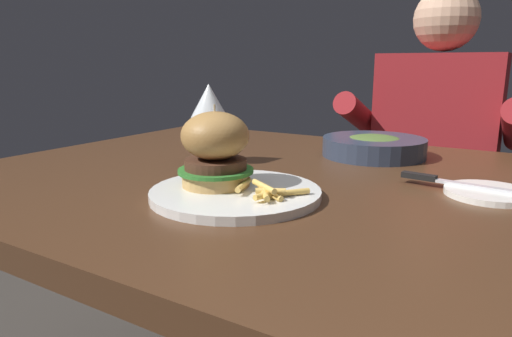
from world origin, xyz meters
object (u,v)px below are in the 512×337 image
object	(u,v)px
wine_glass	(209,103)
main_plate	(236,193)
bread_plate	(489,193)
diner_person	(431,186)
soup_bowl	(374,146)
table_knife	(457,183)
burger_sandwich	(215,149)

from	to	relation	value
wine_glass	main_plate	bearing A→B (deg)	-44.25
wine_glass	bread_plate	world-z (taller)	wine_glass
main_plate	diner_person	size ratio (longest dim) A/B	0.23
soup_bowl	diner_person	xyz separation A→B (m)	(0.05, 0.49, -0.20)
bread_plate	table_knife	size ratio (longest dim) A/B	0.60
table_knife	soup_bowl	world-z (taller)	soup_bowl
burger_sandwich	soup_bowl	size ratio (longest dim) A/B	0.57
main_plate	table_knife	world-z (taller)	table_knife
burger_sandwich	bread_plate	bearing A→B (deg)	29.50
burger_sandwich	bread_plate	xyz separation A→B (m)	(0.39, 0.22, -0.07)
bread_plate	table_knife	world-z (taller)	table_knife
diner_person	burger_sandwich	bearing A→B (deg)	-100.81
burger_sandwich	bread_plate	distance (m)	0.45
main_plate	bread_plate	world-z (taller)	main_plate
burger_sandwich	wine_glass	size ratio (longest dim) A/B	0.79
soup_bowl	bread_plate	bearing A→B (deg)	-40.47
main_plate	burger_sandwich	bearing A→B (deg)	177.39
burger_sandwich	soup_bowl	distance (m)	0.46
soup_bowl	table_knife	bearing A→B (deg)	-45.85
bread_plate	diner_person	world-z (taller)	diner_person
wine_glass	bread_plate	size ratio (longest dim) A/B	1.21
wine_glass	table_knife	world-z (taller)	wine_glass
wine_glass	diner_person	size ratio (longest dim) A/B	0.14
main_plate	wine_glass	bearing A→B (deg)	135.75
burger_sandwich	wine_glass	distance (m)	0.24
main_plate	diner_person	bearing A→B (deg)	81.60
table_knife	wine_glass	bearing A→B (deg)	-175.01
main_plate	soup_bowl	size ratio (longest dim) A/B	1.17
burger_sandwich	diner_person	distance (m)	0.98
main_plate	soup_bowl	world-z (taller)	soup_bowl
wine_glass	table_knife	distance (m)	0.50
wine_glass	diner_person	world-z (taller)	diner_person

